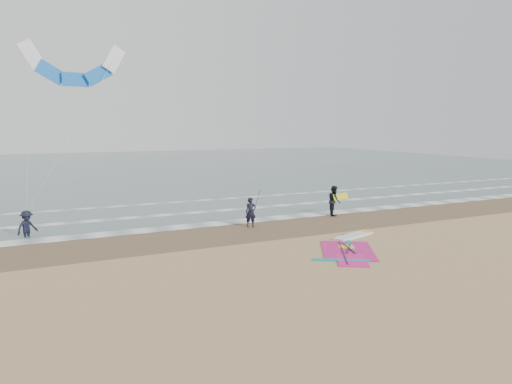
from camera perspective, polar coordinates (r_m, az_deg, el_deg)
name	(u,v)px	position (r m, az deg, el deg)	size (l,w,h in m)	color
ground	(329,257)	(19.82, 9.09, -7.99)	(120.00, 120.00, 0.00)	tan
sea_water	(130,167)	(64.84, -15.50, 3.03)	(120.00, 80.00, 0.02)	#47605E
wet_sand_band	(266,228)	(24.85, 1.27, -4.57)	(120.00, 5.00, 0.01)	brown
foam_waterline	(235,214)	(28.80, -2.66, -2.75)	(120.00, 9.15, 0.02)	white
windsurf_rig	(350,246)	(21.54, 11.72, -6.65)	(5.44, 5.15, 0.13)	white
person_standing	(251,212)	(25.04, -0.67, -2.56)	(0.60, 0.39, 1.64)	black
person_walking	(334,201)	(28.69, 9.75, -1.07)	(0.91, 0.71, 1.87)	black
person_wading	(27,221)	(25.44, -26.75, -3.20)	(1.10, 0.63, 1.70)	black
held_pole	(256,205)	(25.09, -0.04, -1.64)	(0.17, 0.86, 1.82)	black
carried_kiteboard	(341,196)	(28.80, 10.53, -0.55)	(1.30, 0.51, 0.39)	yellow
surf_kite	(74,68)	(30.00, -21.75, 14.15)	(6.03, 4.97, 9.33)	white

